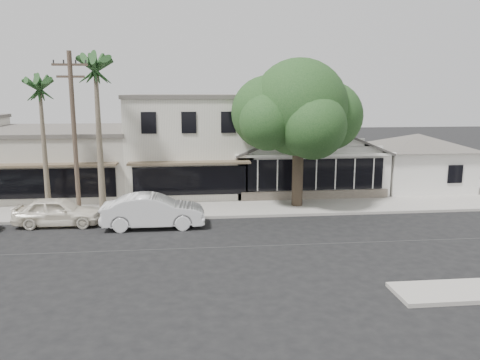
{
  "coord_description": "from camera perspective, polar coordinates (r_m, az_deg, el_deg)",
  "views": [
    {
      "loc": [
        -2.95,
        -20.19,
        6.92
      ],
      "look_at": [
        -0.14,
        6.0,
        1.95
      ],
      "focal_mm": 35.0,
      "sensor_mm": 36.0,
      "label": 1
    }
  ],
  "objects": [
    {
      "name": "palm_east",
      "position": [
        27.29,
        -17.22,
        12.73
      ],
      "size": [
        2.88,
        2.88,
        9.43
      ],
      "color": "#726651",
      "rests_on": "ground"
    },
    {
      "name": "corner_shop",
      "position": [
        33.89,
        7.51,
        3.29
      ],
      "size": [
        10.4,
        8.6,
        5.1
      ],
      "color": "white",
      "rests_on": "ground"
    },
    {
      "name": "sidewalk_north",
      "position": [
        28.25,
        -16.26,
        -3.78
      ],
      "size": [
        90.0,
        3.5,
        0.15
      ],
      "primitive_type": "cube",
      "color": "#9E9991",
      "rests_on": "ground"
    },
    {
      "name": "row_building_near",
      "position": [
        33.89,
        -6.19,
        4.4
      ],
      "size": [
        8.0,
        10.0,
        6.5
      ],
      "primitive_type": "cube",
      "color": "silver",
      "rests_on": "ground"
    },
    {
      "name": "car_0",
      "position": [
        26.34,
        -21.3,
        -3.6
      ],
      "size": [
        4.49,
        1.9,
        1.51
      ],
      "primitive_type": "imported",
      "rotation": [
        0.0,
        0.0,
        1.55
      ],
      "color": "white",
      "rests_on": "ground"
    },
    {
      "name": "ground",
      "position": [
        21.54,
        2.1,
        -8.07
      ],
      "size": [
        140.0,
        140.0,
        0.0
      ],
      "primitive_type": "plane",
      "color": "black",
      "rests_on": "ground"
    },
    {
      "name": "side_cottage",
      "position": [
        35.98,
        20.64,
        1.33
      ],
      "size": [
        6.0,
        6.0,
        3.0
      ],
      "primitive_type": "cube",
      "color": "white",
      "rests_on": "ground"
    },
    {
      "name": "row_building_midnear",
      "position": [
        35.21,
        -20.97,
        2.1
      ],
      "size": [
        10.0,
        10.0,
        4.2
      ],
      "primitive_type": "cube",
      "color": "beige",
      "rests_on": "ground"
    },
    {
      "name": "shade_tree",
      "position": [
        28.16,
        6.94,
        8.43
      ],
      "size": [
        8.01,
        7.24,
        8.89
      ],
      "rotation": [
        0.0,
        0.0,
        0.21
      ],
      "color": "#4E3F2F",
      "rests_on": "ground"
    },
    {
      "name": "palm_mid",
      "position": [
        27.97,
        -23.23,
        10.06
      ],
      "size": [
        2.25,
        2.25,
        8.15
      ],
      "color": "#726651",
      "rests_on": "ground"
    },
    {
      "name": "car_1",
      "position": [
        24.62,
        -10.52,
        -3.74
      ],
      "size": [
        5.27,
        1.88,
        1.73
      ],
      "primitive_type": "imported",
      "rotation": [
        0.0,
        0.0,
        1.58
      ],
      "color": "white",
      "rests_on": "ground"
    },
    {
      "name": "utility_pole",
      "position": [
        26.18,
        -19.55,
        5.4
      ],
      "size": [
        1.8,
        0.24,
        9.0
      ],
      "color": "brown",
      "rests_on": "ground"
    }
  ]
}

